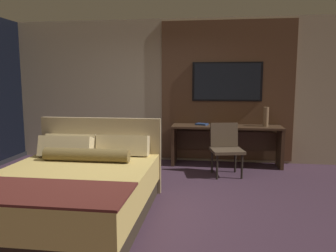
% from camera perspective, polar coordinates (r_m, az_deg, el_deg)
% --- Properties ---
extents(ground_plane, '(16.00, 16.00, 0.00)m').
position_cam_1_polar(ground_plane, '(4.37, -6.60, -13.70)').
color(ground_plane, '#3D2838').
extents(wall_back_tv_panel, '(7.20, 0.09, 2.80)m').
position_cam_1_polar(wall_back_tv_panel, '(6.58, 0.40, 6.11)').
color(wall_back_tv_panel, '#BCAD8E').
rests_on(wall_back_tv_panel, ground_plane).
extents(bed, '(1.76, 2.16, 1.08)m').
position_cam_1_polar(bed, '(4.06, -16.17, -10.62)').
color(bed, '#33281E').
rests_on(bed, ground_plane).
extents(desk, '(2.05, 0.53, 0.76)m').
position_cam_1_polar(desk, '(6.34, 10.08, -2.02)').
color(desk, '#422D1E').
rests_on(desk, ground_plane).
extents(tv, '(1.33, 0.04, 0.75)m').
position_cam_1_polar(tv, '(6.46, 10.23, 7.62)').
color(tv, black).
extents(desk_chair, '(0.61, 0.61, 0.88)m').
position_cam_1_polar(desk_chair, '(5.70, 9.99, -3.18)').
color(desk_chair, '#4C3D2D').
rests_on(desk_chair, ground_plane).
extents(vase_tall, '(0.10, 0.10, 0.36)m').
position_cam_1_polar(vase_tall, '(6.35, 16.66, 1.56)').
color(vase_tall, '#846647').
rests_on(vase_tall, desk).
extents(book, '(0.26, 0.22, 0.03)m').
position_cam_1_polar(book, '(6.32, 5.90, 0.33)').
color(book, navy).
rests_on(book, desk).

